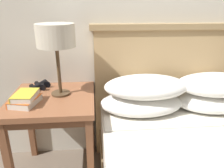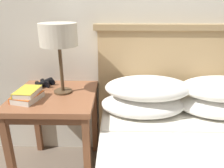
% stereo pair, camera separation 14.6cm
% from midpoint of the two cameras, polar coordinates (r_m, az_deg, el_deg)
% --- Properties ---
extents(nightstand, '(0.58, 0.58, 0.66)m').
position_cam_midpoint_polar(nightstand, '(1.62, -17.66, -6.14)').
color(nightstand, brown).
rests_on(nightstand, ground_plane).
extents(table_lamp, '(0.25, 0.25, 0.49)m').
position_cam_midpoint_polar(table_lamp, '(1.50, -17.25, 11.49)').
color(table_lamp, '#4C3823').
rests_on(table_lamp, nightstand).
extents(book_on_nightstand, '(0.19, 0.22, 0.04)m').
position_cam_midpoint_polar(book_on_nightstand, '(1.53, -24.38, -4.15)').
color(book_on_nightstand, silver).
rests_on(book_on_nightstand, nightstand).
extents(book_stacked_on_top, '(0.15, 0.19, 0.04)m').
position_cam_midpoint_polar(book_stacked_on_top, '(1.51, -24.39, -2.80)').
color(book_stacked_on_top, silver).
rests_on(book_stacked_on_top, book_on_nightstand).
extents(binoculars_pair, '(0.16, 0.16, 0.05)m').
position_cam_midpoint_polar(binoculars_pair, '(1.76, -20.62, -0.38)').
color(binoculars_pair, black).
rests_on(binoculars_pair, nightstand).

